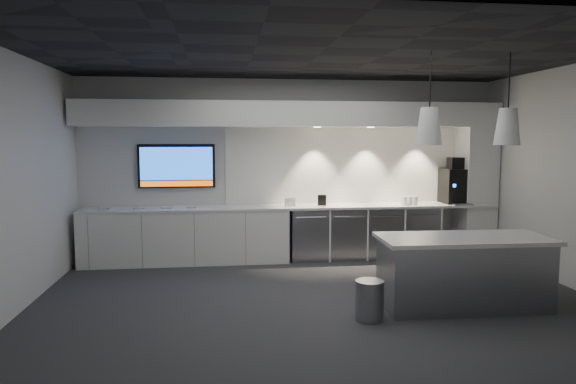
{
  "coord_description": "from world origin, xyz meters",
  "views": [
    {
      "loc": [
        -1.14,
        -6.16,
        2.02
      ],
      "look_at": [
        -0.22,
        1.1,
        1.25
      ],
      "focal_mm": 32.0,
      "sensor_mm": 36.0,
      "label": 1
    }
  ],
  "objects": [
    {
      "name": "sign_white",
      "position": [
        -0.06,
        2.13,
        0.97
      ],
      "size": [
        0.18,
        0.05,
        0.14
      ],
      "primitive_type": "cube",
      "rotation": [
        0.0,
        0.0,
        0.15
      ],
      "color": "white",
      "rests_on": "back_counter"
    },
    {
      "name": "fridge_unit_a",
      "position": [
        0.25,
        2.17,
        0.42
      ],
      "size": [
        0.6,
        0.61,
        0.85
      ],
      "primitive_type": "cube",
      "color": "gray",
      "rests_on": "floor"
    },
    {
      "name": "coffee_machine",
      "position": [
        2.83,
        2.2,
        1.22
      ],
      "size": [
        0.44,
        0.61,
        0.79
      ],
      "rotation": [
        0.0,
        0.0,
        -0.02
      ],
      "color": "black",
      "rests_on": "back_counter"
    },
    {
      "name": "island",
      "position": [
        1.69,
        -0.49,
        0.43
      ],
      "size": [
        2.04,
        0.92,
        0.85
      ],
      "rotation": [
        0.0,
        0.0,
        -0.03
      ],
      "color": "gray",
      "rests_on": "floor"
    },
    {
      "name": "fridge_unit_b",
      "position": [
        0.88,
        2.17,
        0.42
      ],
      "size": [
        0.6,
        0.61,
        0.85
      ],
      "primitive_type": "cube",
      "color": "gray",
      "rests_on": "floor"
    },
    {
      "name": "soffit",
      "position": [
        0.0,
        2.2,
        2.4
      ],
      "size": [
        6.9,
        0.6,
        0.4
      ],
      "primitive_type": "cube",
      "color": "white",
      "rests_on": "wall_back"
    },
    {
      "name": "backsplash",
      "position": [
        1.2,
        2.48,
        1.55
      ],
      "size": [
        4.6,
        0.03,
        1.3
      ],
      "primitive_type": "cube",
      "color": "white",
      "rests_on": "wall_back"
    },
    {
      "name": "cup_cluster",
      "position": [
        1.96,
        2.07,
        0.97
      ],
      "size": [
        0.26,
        0.17,
        0.14
      ],
      "primitive_type": null,
      "color": "white",
      "rests_on": "back_counter"
    },
    {
      "name": "wall_back",
      "position": [
        0.0,
        2.5,
        1.5
      ],
      "size": [
        7.0,
        0.0,
        7.0
      ],
      "primitive_type": "plane",
      "rotation": [
        1.57,
        0.0,
        0.0
      ],
      "color": "silver",
      "rests_on": "floor"
    },
    {
      "name": "tray_c",
      "position": [
        -2.05,
        2.14,
        0.91
      ],
      "size": [
        0.16,
        0.16,
        0.02
      ],
      "primitive_type": "cube",
      "rotation": [
        0.0,
        0.0,
        -0.03
      ],
      "color": "#B3B3B3",
      "rests_on": "back_counter"
    },
    {
      "name": "wall_left",
      "position": [
        -3.5,
        0.0,
        1.5
      ],
      "size": [
        0.0,
        7.0,
        7.0
      ],
      "primitive_type": "plane",
      "rotation": [
        1.57,
        0.0,
        1.57
      ],
      "color": "silver",
      "rests_on": "floor"
    },
    {
      "name": "sign_black",
      "position": [
        0.48,
        2.15,
        0.99
      ],
      "size": [
        0.14,
        0.03,
        0.18
      ],
      "primitive_type": "cube",
      "rotation": [
        0.0,
        0.0,
        -0.07
      ],
      "color": "black",
      "rests_on": "back_counter"
    },
    {
      "name": "wall_front",
      "position": [
        0.0,
        -2.5,
        1.5
      ],
      "size": [
        7.0,
        0.0,
        7.0
      ],
      "primitive_type": "plane",
      "rotation": [
        -1.57,
        0.0,
        0.0
      ],
      "color": "silver",
      "rests_on": "floor"
    },
    {
      "name": "tray_b",
      "position": [
        -2.48,
        2.15,
        0.91
      ],
      "size": [
        0.2,
        0.2,
        0.02
      ],
      "primitive_type": "cube",
      "rotation": [
        0.0,
        0.0,
        0.31
      ],
      "color": "#B3B3B3",
      "rests_on": "back_counter"
    },
    {
      "name": "pendant_right",
      "position": [
        2.17,
        -0.49,
        2.15
      ],
      "size": [
        0.3,
        0.3,
        1.13
      ],
      "color": "white",
      "rests_on": "ceiling"
    },
    {
      "name": "left_base_cabinets",
      "position": [
        -1.75,
        2.17,
        0.43
      ],
      "size": [
        3.3,
        0.63,
        0.86
      ],
      "primitive_type": "cube",
      "color": "white",
      "rests_on": "floor"
    },
    {
      "name": "back_counter",
      "position": [
        0.0,
        2.17,
        0.88
      ],
      "size": [
        6.8,
        0.65,
        0.04
      ],
      "primitive_type": "cube",
      "color": "white",
      "rests_on": "left_base_cabinets"
    },
    {
      "name": "pendant_left",
      "position": [
        1.21,
        -0.49,
        2.15
      ],
      "size": [
        0.3,
        0.3,
        1.13
      ],
      "color": "white",
      "rests_on": "ceiling"
    },
    {
      "name": "tray_d",
      "position": [
        -1.65,
        2.15,
        0.91
      ],
      "size": [
        0.17,
        0.17,
        0.02
      ],
      "primitive_type": "cube",
      "rotation": [
        0.0,
        0.0,
        0.05
      ],
      "color": "#B3B3B3",
      "rests_on": "back_counter"
    },
    {
      "name": "fridge_unit_d",
      "position": [
        2.14,
        2.17,
        0.42
      ],
      "size": [
        0.6,
        0.61,
        0.85
      ],
      "primitive_type": "cube",
      "color": "gray",
      "rests_on": "floor"
    },
    {
      "name": "tray_a",
      "position": [
        -3.0,
        2.17,
        0.91
      ],
      "size": [
        0.16,
        0.16,
        0.02
      ],
      "primitive_type": "cube",
      "rotation": [
        0.0,
        0.0,
        0.03
      ],
      "color": "#B3B3B3",
      "rests_on": "back_counter"
    },
    {
      "name": "floor",
      "position": [
        0.0,
        0.0,
        0.0
      ],
      "size": [
        7.0,
        7.0,
        0.0
      ],
      "primitive_type": "plane",
      "color": "#313134",
      "rests_on": "ground"
    },
    {
      "name": "bin",
      "position": [
        0.46,
        -0.78,
        0.22
      ],
      "size": [
        0.32,
        0.32,
        0.44
      ],
      "primitive_type": "cylinder",
      "rotation": [
        0.0,
        0.0,
        0.0
      ],
      "color": "gray",
      "rests_on": "floor"
    },
    {
      "name": "wall_tv",
      "position": [
        -1.9,
        2.45,
        1.56
      ],
      "size": [
        1.25,
        0.07,
        0.72
      ],
      "color": "black",
      "rests_on": "wall_back"
    },
    {
      "name": "ceiling",
      "position": [
        0.0,
        0.0,
        3.0
      ],
      "size": [
        7.0,
        7.0,
        0.0
      ],
      "primitive_type": "plane",
      "rotation": [
        3.14,
        0.0,
        0.0
      ],
      "color": "black",
      "rests_on": "wall_back"
    },
    {
      "name": "fridge_unit_c",
      "position": [
        1.51,
        2.17,
        0.42
      ],
      "size": [
        0.6,
        0.61,
        0.85
      ],
      "primitive_type": "cube",
      "color": "gray",
      "rests_on": "floor"
    },
    {
      "name": "column",
      "position": [
        3.2,
        2.2,
        1.3
      ],
      "size": [
        0.55,
        0.55,
        2.6
      ],
      "primitive_type": "cube",
      "color": "white",
      "rests_on": "floor"
    }
  ]
}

